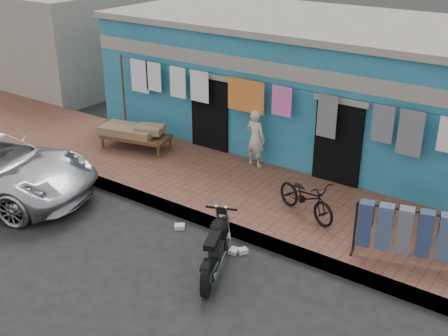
# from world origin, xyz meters

# --- Properties ---
(ground) EXTENTS (80.00, 80.00, 0.00)m
(ground) POSITION_xyz_m (0.00, 0.00, 0.00)
(ground) COLOR black
(ground) RESTS_ON ground
(sidewalk) EXTENTS (28.00, 3.00, 0.25)m
(sidewalk) POSITION_xyz_m (0.00, 3.00, 0.12)
(sidewalk) COLOR brown
(sidewalk) RESTS_ON ground
(curb) EXTENTS (28.00, 0.10, 0.25)m
(curb) POSITION_xyz_m (0.00, 1.55, 0.12)
(curb) COLOR gray
(curb) RESTS_ON ground
(building) EXTENTS (12.20, 5.20, 3.36)m
(building) POSITION_xyz_m (-0.00, 6.99, 1.69)
(building) COLOR #206380
(building) RESTS_ON ground
(neighbor_left) EXTENTS (6.00, 5.00, 3.40)m
(neighbor_left) POSITION_xyz_m (-11.00, 7.00, 1.70)
(neighbor_left) COLOR #9E9384
(neighbor_left) RESTS_ON ground
(clothesline) EXTENTS (10.06, 0.06, 2.10)m
(clothesline) POSITION_xyz_m (-0.53, 4.25, 1.82)
(clothesline) COLOR brown
(clothesline) RESTS_ON sidewalk
(seated_person) EXTENTS (0.53, 0.38, 1.38)m
(seated_person) POSITION_xyz_m (-0.66, 4.20, 0.94)
(seated_person) COLOR beige
(seated_person) RESTS_ON sidewalk
(bicycle) EXTENTS (1.62, 1.04, 0.99)m
(bicycle) POSITION_xyz_m (1.50, 2.70, 0.74)
(bicycle) COLOR black
(bicycle) RESTS_ON sidewalk
(motorcycle) EXTENTS (1.72, 2.02, 1.05)m
(motorcycle) POSITION_xyz_m (0.99, 0.36, 0.52)
(motorcycle) COLOR black
(motorcycle) RESTS_ON ground
(charpoy) EXTENTS (2.22, 1.69, 0.62)m
(charpoy) POSITION_xyz_m (-3.72, 3.34, 0.56)
(charpoy) COLOR brown
(charpoy) RESTS_ON sidewalk
(jeans_rack) EXTENTS (2.29, 1.46, 1.00)m
(jeans_rack) POSITION_xyz_m (3.74, 2.35, 0.75)
(jeans_rack) COLOR black
(jeans_rack) RESTS_ON sidewalk
(litter_a) EXTENTS (0.25, 0.24, 0.09)m
(litter_a) POSITION_xyz_m (-0.49, 1.16, 0.04)
(litter_a) COLOR silver
(litter_a) RESTS_ON ground
(litter_b) EXTENTS (0.20, 0.22, 0.09)m
(litter_b) POSITION_xyz_m (1.03, 1.14, 0.04)
(litter_b) COLOR silver
(litter_b) RESTS_ON ground
(litter_c) EXTENTS (0.18, 0.21, 0.08)m
(litter_c) POSITION_xyz_m (0.90, 1.06, 0.04)
(litter_c) COLOR silver
(litter_c) RESTS_ON ground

